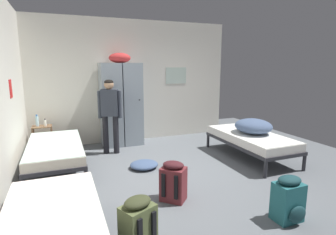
{
  "coord_description": "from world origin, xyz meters",
  "views": [
    {
      "loc": [
        -1.64,
        -3.87,
        1.8
      ],
      "look_at": [
        0.0,
        0.25,
        0.95
      ],
      "focal_mm": 29.12,
      "sensor_mm": 36.0,
      "label": 1
    }
  ],
  "objects_px": {
    "lotion_bottle": "(45,123)",
    "bed_left_rear": "(55,149)",
    "shelf_unit": "(43,137)",
    "backpack_maroon": "(174,182)",
    "backpack_teal": "(289,200)",
    "water_bottle": "(37,121)",
    "bed_left_front": "(52,226)",
    "bedding_heap": "(253,126)",
    "person_traveler": "(110,110)",
    "backpack_olive": "(137,224)",
    "bed_right": "(251,139)",
    "locker_bank": "(121,103)",
    "clothes_pile_denim": "(144,165)"
  },
  "relations": [
    {
      "from": "bed_left_rear",
      "to": "backpack_olive",
      "type": "xyz_separation_m",
      "value": [
        0.77,
        -2.53,
        -0.12
      ]
    },
    {
      "from": "water_bottle",
      "to": "locker_bank",
      "type": "bearing_deg",
      "value": -0.62
    },
    {
      "from": "backpack_maroon",
      "to": "backpack_olive",
      "type": "xyz_separation_m",
      "value": [
        -0.72,
        -0.79,
        0.0
      ]
    },
    {
      "from": "shelf_unit",
      "to": "person_traveler",
      "type": "relative_size",
      "value": 0.37
    },
    {
      "from": "backpack_olive",
      "to": "backpack_teal",
      "type": "bearing_deg",
      "value": -5.54
    },
    {
      "from": "bedding_heap",
      "to": "lotion_bottle",
      "type": "relative_size",
      "value": 4.83
    },
    {
      "from": "bed_left_rear",
      "to": "bedding_heap",
      "type": "height_order",
      "value": "bedding_heap"
    },
    {
      "from": "water_bottle",
      "to": "bed_right",
      "type": "bearing_deg",
      "value": -25.66
    },
    {
      "from": "shelf_unit",
      "to": "backpack_teal",
      "type": "relative_size",
      "value": 1.04
    },
    {
      "from": "bedding_heap",
      "to": "backpack_teal",
      "type": "relative_size",
      "value": 1.36
    },
    {
      "from": "water_bottle",
      "to": "backpack_teal",
      "type": "bearing_deg",
      "value": -53.5
    },
    {
      "from": "shelf_unit",
      "to": "water_bottle",
      "type": "xyz_separation_m",
      "value": [
        -0.08,
        0.02,
        0.33
      ]
    },
    {
      "from": "bedding_heap",
      "to": "person_traveler",
      "type": "xyz_separation_m",
      "value": [
        -2.56,
        1.28,
        0.29
      ]
    },
    {
      "from": "bed_right",
      "to": "water_bottle",
      "type": "xyz_separation_m",
      "value": [
        -3.9,
        1.87,
        0.3
      ]
    },
    {
      "from": "locker_bank",
      "to": "bedding_heap",
      "type": "relative_size",
      "value": 2.76
    },
    {
      "from": "water_bottle",
      "to": "backpack_maroon",
      "type": "xyz_separation_m",
      "value": [
        1.82,
        -2.91,
        -0.42
      ]
    },
    {
      "from": "shelf_unit",
      "to": "bed_left_front",
      "type": "relative_size",
      "value": 0.3
    },
    {
      "from": "bed_left_front",
      "to": "bedding_heap",
      "type": "distance_m",
      "value": 4.05
    },
    {
      "from": "bed_right",
      "to": "clothes_pile_denim",
      "type": "height_order",
      "value": "bed_right"
    },
    {
      "from": "lotion_bottle",
      "to": "backpack_maroon",
      "type": "bearing_deg",
      "value": -59.68
    },
    {
      "from": "shelf_unit",
      "to": "bed_right",
      "type": "xyz_separation_m",
      "value": [
        3.82,
        -1.85,
        0.04
      ]
    },
    {
      "from": "locker_bank",
      "to": "water_bottle",
      "type": "relative_size",
      "value": 8.61
    },
    {
      "from": "bedding_heap",
      "to": "bed_right",
      "type": "bearing_deg",
      "value": -165.28
    },
    {
      "from": "backpack_teal",
      "to": "water_bottle",
      "type": "bearing_deg",
      "value": 126.5
    },
    {
      "from": "bed_left_rear",
      "to": "person_traveler",
      "type": "height_order",
      "value": "person_traveler"
    },
    {
      "from": "person_traveler",
      "to": "water_bottle",
      "type": "height_order",
      "value": "person_traveler"
    },
    {
      "from": "backpack_teal",
      "to": "bed_left_front",
      "type": "bearing_deg",
      "value": 174.71
    },
    {
      "from": "water_bottle",
      "to": "clothes_pile_denim",
      "type": "xyz_separation_m",
      "value": [
        1.78,
        -1.65,
        -0.62
      ]
    },
    {
      "from": "person_traveler",
      "to": "lotion_bottle",
      "type": "distance_m",
      "value": 1.38
    },
    {
      "from": "bed_left_front",
      "to": "backpack_maroon",
      "type": "height_order",
      "value": "backpack_maroon"
    },
    {
      "from": "bed_right",
      "to": "backpack_maroon",
      "type": "distance_m",
      "value": 2.33
    },
    {
      "from": "bed_right",
      "to": "backpack_teal",
      "type": "distance_m",
      "value": 2.25
    },
    {
      "from": "bed_right",
      "to": "backpack_maroon",
      "type": "relative_size",
      "value": 3.45
    },
    {
      "from": "bed_left_front",
      "to": "bed_left_rear",
      "type": "distance_m",
      "value": 2.47
    },
    {
      "from": "locker_bank",
      "to": "lotion_bottle",
      "type": "distance_m",
      "value": 1.63
    },
    {
      "from": "backpack_maroon",
      "to": "bedding_heap",
      "type": "bearing_deg",
      "value": 26.21
    },
    {
      "from": "shelf_unit",
      "to": "bed_left_front",
      "type": "height_order",
      "value": "shelf_unit"
    },
    {
      "from": "lotion_bottle",
      "to": "bed_left_rear",
      "type": "bearing_deg",
      "value": -80.79
    },
    {
      "from": "backpack_teal",
      "to": "person_traveler",
      "type": "bearing_deg",
      "value": 114.06
    },
    {
      "from": "bed_right",
      "to": "water_bottle",
      "type": "height_order",
      "value": "water_bottle"
    },
    {
      "from": "shelf_unit",
      "to": "backpack_maroon",
      "type": "relative_size",
      "value": 1.04
    },
    {
      "from": "bed_left_rear",
      "to": "water_bottle",
      "type": "distance_m",
      "value": 1.25
    },
    {
      "from": "bed_right",
      "to": "bed_left_rear",
      "type": "distance_m",
      "value": 3.64
    },
    {
      "from": "bedding_heap",
      "to": "backpack_maroon",
      "type": "relative_size",
      "value": 1.36
    },
    {
      "from": "water_bottle",
      "to": "clothes_pile_denim",
      "type": "height_order",
      "value": "water_bottle"
    },
    {
      "from": "person_traveler",
      "to": "lotion_bottle",
      "type": "relative_size",
      "value": 9.81
    },
    {
      "from": "bed_left_rear",
      "to": "backpack_teal",
      "type": "distance_m",
      "value": 3.71
    },
    {
      "from": "shelf_unit",
      "to": "person_traveler",
      "type": "distance_m",
      "value": 1.54
    },
    {
      "from": "bed_right",
      "to": "backpack_teal",
      "type": "xyz_separation_m",
      "value": [
        -1.03,
        -2.0,
        -0.12
      ]
    },
    {
      "from": "bed_left_front",
      "to": "backpack_teal",
      "type": "bearing_deg",
      "value": -5.29
    }
  ]
}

